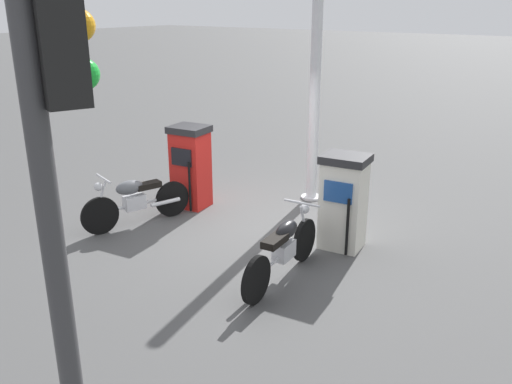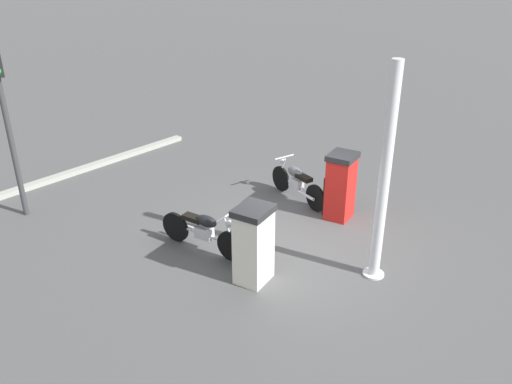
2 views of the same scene
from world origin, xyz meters
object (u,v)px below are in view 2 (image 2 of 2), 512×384
object	(u,v)px
motorcycle_near_pump	(297,182)
fuel_pump_near	(340,186)
roadside_traffic_light	(3,102)
canopy_support_pole	(384,181)
fuel_pump_far	(253,244)
motorcycle_far_pump	(204,230)

from	to	relation	value
motorcycle_near_pump	fuel_pump_near	bearing A→B (deg)	173.13
motorcycle_near_pump	roadside_traffic_light	size ratio (longest dim) A/B	0.49
fuel_pump_near	canopy_support_pole	xyz separation A→B (m)	(-1.68, 1.62, 1.15)
motorcycle_near_pump	roadside_traffic_light	distance (m)	6.65
fuel_pump_far	motorcycle_far_pump	size ratio (longest dim) A/B	0.73
fuel_pump_near	motorcycle_near_pump	world-z (taller)	fuel_pump_near
fuel_pump_far	canopy_support_pole	size ratio (longest dim) A/B	0.37
fuel_pump_far	roadside_traffic_light	distance (m)	6.09
fuel_pump_far	motorcycle_far_pump	distance (m)	1.45
motorcycle_far_pump	canopy_support_pole	bearing A→B (deg)	-156.88
motorcycle_far_pump	canopy_support_pole	xyz separation A→B (m)	(-3.09, -1.32, 1.47)
fuel_pump_near	motorcycle_far_pump	world-z (taller)	fuel_pump_near
fuel_pump_near	motorcycle_near_pump	xyz separation A→B (m)	(1.25, -0.15, -0.30)
fuel_pump_near	canopy_support_pole	bearing A→B (deg)	136.11
motorcycle_near_pump	canopy_support_pole	xyz separation A→B (m)	(-2.93, 1.77, 1.45)
roadside_traffic_light	canopy_support_pole	bearing A→B (deg)	-159.72
roadside_traffic_light	canopy_support_pole	distance (m)	7.86
roadside_traffic_light	fuel_pump_near	bearing A→B (deg)	-142.57
fuel_pump_near	roadside_traffic_light	distance (m)	7.37
fuel_pump_near	canopy_support_pole	world-z (taller)	canopy_support_pole
canopy_support_pole	fuel_pump_near	bearing A→B (deg)	-43.89
motorcycle_near_pump	roadside_traffic_light	bearing A→B (deg)	45.48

